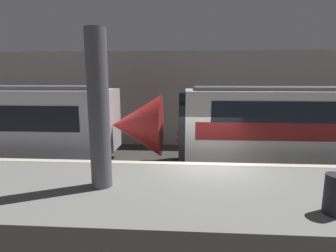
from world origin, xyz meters
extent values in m
plane|color=#33302D|center=(0.00, 0.00, 0.00)|extent=(120.00, 120.00, 0.00)
cube|color=slate|center=(0.00, -2.05, 0.57)|extent=(40.00, 4.09, 1.13)
cube|color=beige|center=(0.00, -0.15, 1.14)|extent=(40.00, 0.30, 0.01)
cube|color=#9E998E|center=(0.00, 6.74, 2.73)|extent=(50.00, 0.15, 5.47)
cylinder|color=#56565B|center=(-3.03, -2.13, 3.13)|extent=(0.53, 0.53, 3.99)
cone|color=red|center=(-2.99, 2.76, 1.89)|extent=(2.20, 2.70, 2.70)
sphere|color=#F2EFCC|center=(-2.04, 2.76, 1.46)|extent=(0.20, 0.20, 0.20)
cube|color=black|center=(-0.97, 2.76, 1.80)|extent=(0.25, 3.01, 2.27)
cube|color=black|center=(-0.97, 2.76, 2.94)|extent=(0.25, 2.70, 0.91)
sphere|color=#EA4C42|center=(-1.13, 2.07, 1.40)|extent=(0.18, 0.18, 0.18)
sphere|color=#EA4C42|center=(-1.13, 3.45, 1.40)|extent=(0.18, 0.18, 0.18)
cylinder|color=#232328|center=(2.27, -3.23, 1.56)|extent=(0.44, 0.44, 0.85)
camera|label=1|loc=(-0.87, -8.53, 3.93)|focal=28.00mm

